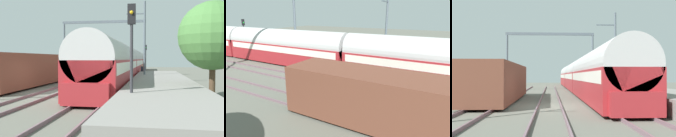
{
  "view_description": "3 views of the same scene",
  "coord_description": "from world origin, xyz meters",
  "views": [
    {
      "loc": [
        7.07,
        -17.82,
        2.43
      ],
      "look_at": [
        3.82,
        2.81,
        1.66
      ],
      "focal_mm": 42.19,
      "sensor_mm": 36.0,
      "label": 1
    },
    {
      "loc": [
        -13.21,
        2.23,
        5.86
      ],
      "look_at": [
        -0.98,
        9.2,
        1.87
      ],
      "focal_mm": 32.06,
      "sensor_mm": 36.0,
      "label": 2
    },
    {
      "loc": [
        0.07,
        -16.91,
        1.95
      ],
      "look_at": [
        1.91,
        19.42,
        2.97
      ],
      "focal_mm": 42.52,
      "sensor_mm": 36.0,
      "label": 3
    }
  ],
  "objects": [
    {
      "name": "freight_car",
      "position": [
        -3.82,
        3.79,
        1.47
      ],
      "size": [
        2.8,
        13.0,
        2.7
      ],
      "color": "brown",
      "rests_on": "ground"
    },
    {
      "name": "railway_signal_far",
      "position": [
        5.73,
        28.89,
        3.13
      ],
      "size": [
        0.36,
        0.3,
        4.88
      ],
      "color": "#2D2D33",
      "rests_on": "ground"
    },
    {
      "name": "platform",
      "position": [
        7.63,
        2.0,
        0.45
      ],
      "size": [
        4.4,
        28.0,
        0.9
      ],
      "color": "gray",
      "rests_on": "ground"
    },
    {
      "name": "passenger_train",
      "position": [
        3.82,
        19.01,
        1.97
      ],
      "size": [
        2.93,
        49.2,
        3.82
      ],
      "color": "maroon",
      "rests_on": "ground"
    },
    {
      "name": "person_crossing",
      "position": [
        5.71,
        14.04,
        1.03
      ],
      "size": [
        0.3,
        0.43,
        1.73
      ],
      "rotation": [
        0.0,
        0.0,
        4.87
      ],
      "color": "black",
      "rests_on": "ground"
    },
    {
      "name": "catenary_gantry",
      "position": [
        0.0,
        19.13,
        5.59
      ],
      "size": [
        12.03,
        0.28,
        7.86
      ],
      "color": "#525D66",
      "rests_on": "ground"
    },
    {
      "name": "catenary_pole_east_mid",
      "position": [
        6.17,
        7.93,
        4.15
      ],
      "size": [
        1.9,
        0.2,
        8.0
      ],
      "color": "#525D66",
      "rests_on": "ground"
    }
  ]
}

